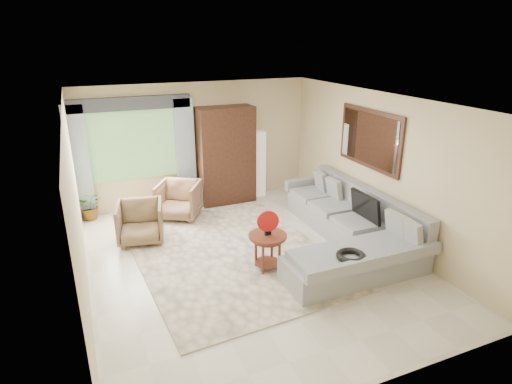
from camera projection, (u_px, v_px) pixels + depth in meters
name	position (u px, v px, depth m)	size (l,w,h in m)	color
ground	(250.00, 260.00, 7.06)	(6.00, 6.00, 0.00)	silver
area_rug	(231.00, 254.00, 7.25)	(3.00, 4.00, 0.02)	beige
sectional_sofa	(348.00, 231.00, 7.46)	(2.30, 3.46, 0.90)	#9A9CA2
tv_screen	(365.00, 207.00, 7.36)	(0.06, 0.74, 0.48)	black
garden_hose	(351.00, 256.00, 6.08)	(0.43, 0.43, 0.09)	black
coffee_table	(268.00, 251.00, 6.70)	(0.60, 0.60, 0.60)	#512415
red_disc	(268.00, 221.00, 6.52)	(0.34, 0.34, 0.03)	red
armchair_left	(140.00, 222.00, 7.61)	(0.78, 0.80, 0.73)	olive
armchair_right	(179.00, 200.00, 8.62)	(0.79, 0.82, 0.74)	#9A7354
potted_plant	(90.00, 205.00, 8.55)	(0.53, 0.46, 0.59)	#999999
armoire	(226.00, 155.00, 9.25)	(1.20, 0.55, 2.10)	black
floor_lamp	(259.00, 164.00, 9.70)	(0.24, 0.24, 1.50)	silver
window	(133.00, 145.00, 8.65)	(1.80, 0.04, 1.40)	#669E59
curtain_left	(79.00, 164.00, 8.27)	(0.40, 0.08, 2.30)	#9EB7CC
curtain_right	(185.00, 153.00, 9.04)	(0.40, 0.08, 2.30)	#9EB7CC
valance	(129.00, 104.00, 8.30)	(2.40, 0.12, 0.26)	#1E232D
wall_mirror	(369.00, 139.00, 7.66)	(0.05, 1.70, 1.05)	black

